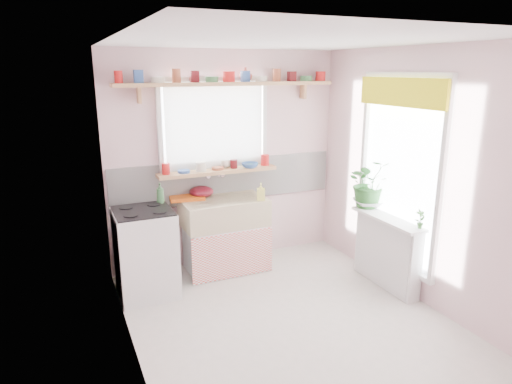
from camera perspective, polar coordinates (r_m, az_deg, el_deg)
name	(u,v)px	position (r m, az deg, el deg)	size (l,w,h in m)	color
room	(307,155)	(5.01, 6.35, 4.58)	(3.20, 3.20, 3.20)	beige
sink_unit	(224,234)	(5.30, -3.96, -5.29)	(0.95, 0.65, 1.11)	white
cooker	(146,252)	(4.85, -13.63, -7.35)	(0.58, 0.58, 0.93)	white
radiator_ledge	(387,251)	(5.12, 16.03, -7.05)	(0.22, 0.95, 0.78)	white
windowsill	(218,171)	(5.27, -4.80, 2.60)	(1.40, 0.22, 0.04)	tan
pine_shelf	(229,84)	(5.19, -3.40, 13.35)	(2.52, 0.24, 0.04)	tan
shelf_crockery	(227,77)	(5.18, -3.60, 14.16)	(2.47, 0.11, 0.12)	red
sill_crockery	(216,165)	(5.25, -5.00, 3.38)	(1.35, 0.11, 0.12)	red
dish_tray	(187,197)	(5.25, -8.67, -0.63)	(0.38, 0.29, 0.04)	#CB5312
colander	(201,192)	(5.29, -6.83, 0.04)	(0.28, 0.28, 0.13)	maroon
jade_plant	(370,183)	(5.24, 14.04, 1.12)	(0.50, 0.43, 0.56)	#2B6829
fruit_bowl	(368,203)	(5.30, 13.87, -1.37)	(0.33, 0.33, 0.08)	silver
herb_pot	(420,219)	(4.71, 19.85, -3.20)	(0.10, 0.07, 0.19)	#315E25
soap_bottle_sink	(261,192)	(5.12, 0.62, 0.04)	(0.09, 0.09, 0.20)	#EBEC68
sill_cup	(225,164)	(5.35, -3.87, 3.53)	(0.12, 0.12, 0.09)	silver
sill_bowl	(250,165)	(5.34, -0.77, 3.37)	(0.20, 0.20, 0.06)	#335FA8
shelf_vase	(246,75)	(5.33, -1.31, 14.47)	(0.15, 0.15, 0.16)	#AF4736
cooker_bottle	(160,193)	(4.87, -11.90, -0.13)	(0.08, 0.08, 0.22)	#3A7440
fruit	(369,198)	(5.29, 13.93, -0.70)	(0.20, 0.14, 0.10)	#FF5E15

